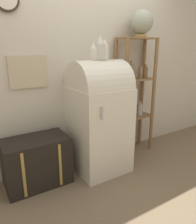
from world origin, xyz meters
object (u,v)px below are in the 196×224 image
Objects in this scene: vase_left at (94,52)px; vase_right at (105,50)px; vase_center at (100,48)px; suitcase_trunk at (37,161)px; globe at (142,22)px; refrigerator at (99,115)px.

vase_right is at bearing -8.58° from vase_left.
vase_center is 1.18× the size of vase_right.
globe is (1.53, 0.05, 1.56)m from suitcase_trunk.
globe is 0.81m from vase_center.
refrigerator is 0.76m from vase_left.
globe is at bearing 10.35° from vase_center.
globe is (0.74, 0.13, 1.12)m from refrigerator.
vase_center reaches higher than refrigerator.
refrigerator is 5.09× the size of vase_center.
vase_left reaches higher than suitcase_trunk.
globe is 1.78× the size of vase_left.
vase_left is at bearing 166.10° from vase_center.
vase_right is (0.86, -0.08, 1.22)m from suitcase_trunk.
vase_right is (0.07, -0.01, 0.77)m from refrigerator.
globe is 0.89m from vase_left.
vase_right reaches higher than refrigerator.
refrigerator is at bearing 138.38° from vase_center.
vase_right is at bearing -5.47° from suitcase_trunk.
vase_right is at bearing -8.04° from refrigerator.
vase_left is (-0.80, -0.12, -0.36)m from globe.
vase_center is at bearing -13.90° from vase_left.
vase_left is at bearing -171.83° from globe.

